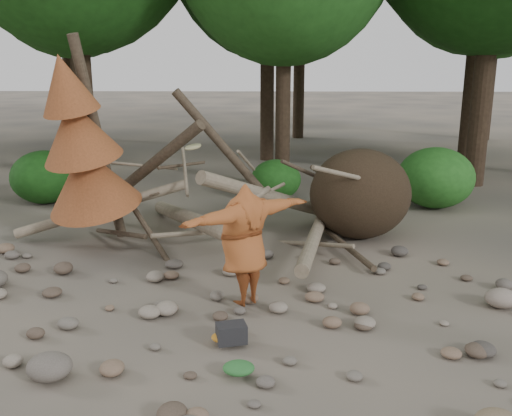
{
  "coord_description": "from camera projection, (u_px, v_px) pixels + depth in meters",
  "views": [
    {
      "loc": [
        0.64,
        -7.82,
        3.87
      ],
      "look_at": [
        0.4,
        1.5,
        1.4
      ],
      "focal_mm": 40.0,
      "sensor_mm": 36.0,
      "label": 1
    }
  ],
  "objects": [
    {
      "name": "boulder_mid_right",
      "position": [
        501.0,
        298.0,
        9.08
      ],
      "size": [
        0.51,
        0.46,
        0.31
      ],
      "primitive_type": "ellipsoid",
      "color": "gray",
      "rests_on": "ground"
    },
    {
      "name": "boulder_front_left",
      "position": [
        49.0,
        367.0,
        7.04
      ],
      "size": [
        0.56,
        0.51,
        0.34
      ],
      "primitive_type": "ellipsoid",
      "color": "#675E56",
      "rests_on": "ground"
    },
    {
      "name": "bush_right",
      "position": [
        436.0,
        178.0,
        15.0
      ],
      "size": [
        2.0,
        2.0,
        1.6
      ],
      "primitive_type": "ellipsoid",
      "color": "#286C21",
      "rests_on": "ground"
    },
    {
      "name": "cloth_green",
      "position": [
        239.0,
        372.0,
        7.11
      ],
      "size": [
        0.4,
        0.33,
        0.15
      ],
      "primitive_type": "ellipsoid",
      "color": "#29682E",
      "rests_on": "ground"
    },
    {
      "name": "frisbee_thrower",
      "position": [
        244.0,
        245.0,
        8.85
      ],
      "size": [
        2.26,
        2.02,
        2.48
      ],
      "color": "#9F4F23",
      "rests_on": "ground"
    },
    {
      "name": "dead_conifer",
      "position": [
        82.0,
        148.0,
        11.36
      ],
      "size": [
        2.06,
        2.16,
        4.35
      ],
      "color": "#4C3F30",
      "rests_on": "ground"
    },
    {
      "name": "cloth_orange",
      "position": [
        224.0,
        341.0,
        7.92
      ],
      "size": [
        0.34,
        0.28,
        0.12
      ],
      "primitive_type": "ellipsoid",
      "color": "#BE7920",
      "rests_on": "ground"
    },
    {
      "name": "bush_left",
      "position": [
        45.0,
        177.0,
        15.48
      ],
      "size": [
        1.8,
        1.8,
        1.44
      ],
      "primitive_type": "ellipsoid",
      "color": "#174813",
      "rests_on": "ground"
    },
    {
      "name": "deadfall_pile",
      "position": [
        334.0,
        196.0,
        12.37
      ],
      "size": [
        8.55,
        5.24,
        3.3
      ],
      "color": "#332619",
      "rests_on": "ground"
    },
    {
      "name": "bush_mid",
      "position": [
        276.0,
        179.0,
        15.94
      ],
      "size": [
        1.4,
        1.4,
        1.12
      ],
      "primitive_type": "ellipsoid",
      "color": "#205B1A",
      "rests_on": "ground"
    },
    {
      "name": "backpack",
      "position": [
        231.0,
        337.0,
        7.86
      ],
      "size": [
        0.46,
        0.37,
        0.27
      ],
      "primitive_type": "cube",
      "rotation": [
        0.0,
        0.0,
        0.27
      ],
      "color": "black",
      "rests_on": "ground"
    },
    {
      "name": "ground",
      "position": [
        227.0,
        323.0,
        8.57
      ],
      "size": [
        120.0,
        120.0,
        0.0
      ],
      "primitive_type": "plane",
      "color": "#514C44",
      "rests_on": "ground"
    }
  ]
}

